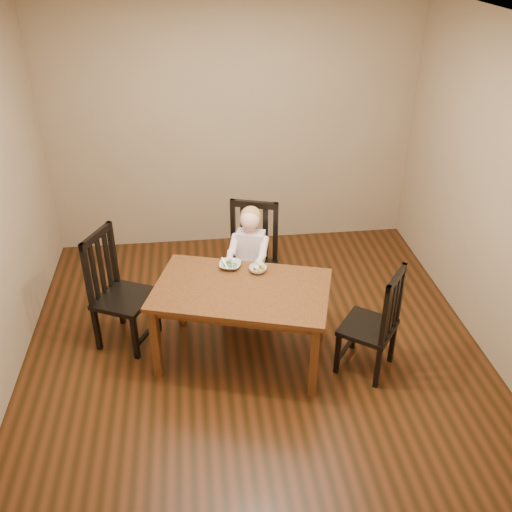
{
  "coord_description": "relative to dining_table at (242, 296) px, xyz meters",
  "views": [
    {
      "loc": [
        -0.44,
        -3.97,
        3.28
      ],
      "look_at": [
        0.05,
        0.25,
        0.77
      ],
      "focal_mm": 40.0,
      "sensor_mm": 36.0,
      "label": 1
    }
  ],
  "objects": [
    {
      "name": "dining_table",
      "position": [
        0.0,
        0.0,
        0.0
      ],
      "size": [
        1.6,
        1.22,
        0.71
      ],
      "rotation": [
        0.0,
        0.0,
        -0.29
      ],
      "color": "#472110",
      "rests_on": "room"
    },
    {
      "name": "fork",
      "position": [
        -0.11,
        0.32,
        0.13
      ],
      "size": [
        0.06,
        0.13,
        0.05
      ],
      "rotation": [
        0.0,
        0.0,
        0.34
      ],
      "color": "silver",
      "rests_on": "bowl_peas"
    },
    {
      "name": "toddler",
      "position": [
        0.14,
        0.65,
        0.04
      ],
      "size": [
        0.45,
        0.5,
        0.58
      ],
      "primitive_type": null,
      "rotation": [
        0.0,
        0.0,
        2.83
      ],
      "color": "white",
      "rests_on": "chair_child"
    },
    {
      "name": "room",
      "position": [
        0.11,
        0.13,
        0.73
      ],
      "size": [
        4.01,
        4.01,
        2.71
      ],
      "color": "#49220F",
      "rests_on": "ground"
    },
    {
      "name": "bowl_veg",
      "position": [
        0.16,
        0.23,
        0.11
      ],
      "size": [
        0.16,
        0.16,
        0.05
      ],
      "primitive_type": "imported",
      "rotation": [
        0.0,
        0.0,
        -0.02
      ],
      "color": "silver",
      "rests_on": "dining_table"
    },
    {
      "name": "chair_left",
      "position": [
        -1.04,
        0.36,
        -0.11
      ],
      "size": [
        0.6,
        0.61,
        1.07
      ],
      "rotation": [
        0.0,
        0.0,
        -2.02
      ],
      "color": "black",
      "rests_on": "room"
    },
    {
      "name": "bowl_peas",
      "position": [
        -0.07,
        0.33,
        0.1
      ],
      "size": [
        0.22,
        0.22,
        0.05
      ],
      "primitive_type": "imported",
      "rotation": [
        0.0,
        0.0,
        -0.25
      ],
      "color": "silver",
      "rests_on": "dining_table"
    },
    {
      "name": "chair_right",
      "position": [
        1.05,
        -0.29,
        -0.15
      ],
      "size": [
        0.58,
        0.58,
        0.98
      ],
      "rotation": [
        0.0,
        0.0,
        0.93
      ],
      "color": "black",
      "rests_on": "room"
    },
    {
      "name": "chair_child",
      "position": [
        0.16,
        0.7,
        -0.11
      ],
      "size": [
        0.58,
        0.57,
        1.08
      ],
      "rotation": [
        0.0,
        0.0,
        2.83
      ],
      "color": "black",
      "rests_on": "room"
    }
  ]
}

